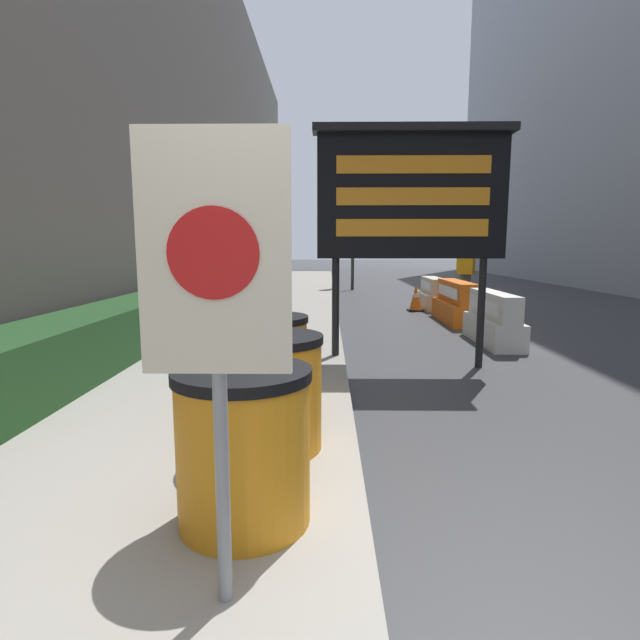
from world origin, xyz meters
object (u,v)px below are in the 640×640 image
at_px(barrel_drum_back, 269,361).
at_px(traffic_light_near_curb, 353,210).
at_px(barrel_drum_foreground, 244,446).
at_px(traffic_cone_far, 461,299).
at_px(message_board, 411,195).
at_px(traffic_cone_mid, 416,298).
at_px(pedestrian_worker, 466,268).
at_px(warning_sign, 216,289).
at_px(jersey_barrier_orange_far, 456,304).
at_px(jersey_barrier_cream, 433,295).
at_px(barrel_drum_middle, 273,392).
at_px(traffic_cone_near, 500,308).
at_px(jersey_barrier_white, 493,321).

xyz_separation_m(barrel_drum_back, traffic_light_near_curb, (1.51, 14.38, 2.39)).
relative_size(barrel_drum_foreground, traffic_cone_far, 1.32).
bearing_deg(traffic_light_near_curb, message_board, -89.35).
bearing_deg(traffic_cone_mid, traffic_light_near_curb, 101.99).
distance_m(barrel_drum_foreground, traffic_light_near_curb, 16.61).
bearing_deg(traffic_cone_mid, pedestrian_worker, 44.62).
bearing_deg(traffic_light_near_curb, barrel_drum_foreground, -94.94).
bearing_deg(warning_sign, jersey_barrier_orange_far, 70.03).
bearing_deg(traffic_cone_far, warning_sign, -109.69).
bearing_deg(jersey_barrier_cream, barrel_drum_foreground, -106.99).
bearing_deg(barrel_drum_back, barrel_drum_foreground, -87.27).
height_order(barrel_drum_middle, message_board, message_board).
bearing_deg(warning_sign, barrel_drum_foreground, 91.60).
bearing_deg(traffic_cone_near, barrel_drum_middle, -120.49).
height_order(barrel_drum_foreground, message_board, message_board).
bearing_deg(traffic_cone_near, traffic_cone_far, 93.94).
xyz_separation_m(message_board, jersey_barrier_orange_far, (1.73, 4.17, -1.92)).
bearing_deg(traffic_cone_far, message_board, -111.29).
relative_size(jersey_barrier_orange_far, jersey_barrier_cream, 1.27).
bearing_deg(pedestrian_worker, traffic_light_near_curb, 157.54).
relative_size(barrel_drum_middle, traffic_cone_near, 1.07).
bearing_deg(jersey_barrier_white, jersey_barrier_cream, 90.00).
bearing_deg(pedestrian_worker, traffic_cone_mid, -101.87).
height_order(jersey_barrier_white, jersey_barrier_orange_far, jersey_barrier_orange_far).
bearing_deg(traffic_cone_near, jersey_barrier_cream, 103.95).
bearing_deg(traffic_cone_mid, warning_sign, -104.03).
bearing_deg(pedestrian_worker, message_board, -77.01).
relative_size(barrel_drum_back, traffic_cone_far, 1.32).
distance_m(warning_sign, jersey_barrier_white, 7.38).
distance_m(barrel_drum_middle, traffic_cone_far, 9.89).
distance_m(message_board, pedestrian_worker, 8.32).
xyz_separation_m(barrel_drum_middle, traffic_cone_mid, (2.67, 9.21, -0.25)).
distance_m(traffic_cone_near, traffic_cone_mid, 2.78).
bearing_deg(warning_sign, jersey_barrier_cream, 73.99).
bearing_deg(message_board, warning_sign, -107.66).
relative_size(barrel_drum_middle, jersey_barrier_white, 0.47).
relative_size(barrel_drum_back, jersey_barrier_white, 0.47).
height_order(barrel_drum_foreground, jersey_barrier_white, barrel_drum_foreground).
distance_m(warning_sign, traffic_light_near_curb, 17.13).
xyz_separation_m(jersey_barrier_white, pedestrian_worker, (1.15, 6.00, 0.65)).
bearing_deg(barrel_drum_foreground, message_board, 69.66).
bearing_deg(jersey_barrier_orange_far, barrel_drum_foreground, -111.45).
bearing_deg(barrel_drum_foreground, jersey_barrier_orange_far, 68.55).
bearing_deg(traffic_light_near_curb, barrel_drum_middle, -95.07).
bearing_deg(traffic_light_near_curb, traffic_cone_far, -68.60).
distance_m(barrel_drum_foreground, jersey_barrier_cream, 11.24).
bearing_deg(message_board, barrel_drum_back, -126.88).
bearing_deg(barrel_drum_middle, barrel_drum_foreground, -92.97).
relative_size(message_board, jersey_barrier_white, 1.75).
height_order(jersey_barrier_cream, traffic_cone_mid, jersey_barrier_cream).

